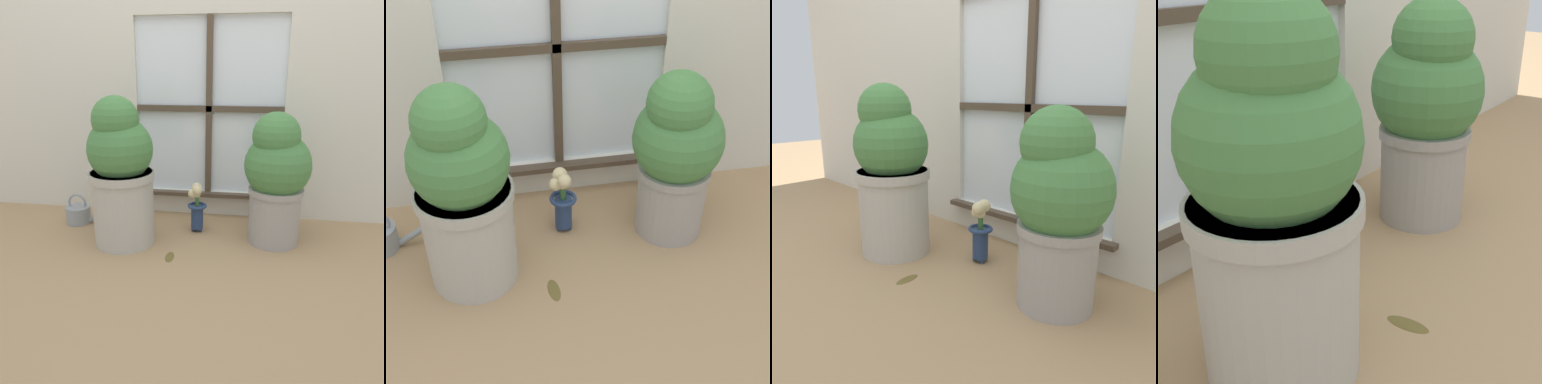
% 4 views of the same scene
% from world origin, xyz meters
% --- Properties ---
extents(ground_plane, '(10.00, 10.00, 0.00)m').
position_xyz_m(ground_plane, '(0.00, 0.00, 0.00)').
color(ground_plane, tan).
extents(potted_plant_left, '(0.34, 0.34, 0.78)m').
position_xyz_m(potted_plant_left, '(-0.40, 0.16, 0.40)').
color(potted_plant_left, '#B7B2A8').
rests_on(potted_plant_left, ground_plane).
extents(potted_plant_right, '(0.35, 0.35, 0.71)m').
position_xyz_m(potted_plant_right, '(0.40, 0.28, 0.37)').
color(potted_plant_right, '#9E9993').
rests_on(potted_plant_right, ground_plane).
extents(flower_vase, '(0.11, 0.11, 0.28)m').
position_xyz_m(flower_vase, '(-0.03, 0.36, 0.16)').
color(flower_vase, navy).
rests_on(flower_vase, ground_plane).
extents(watering_can, '(0.26, 0.15, 0.19)m').
position_xyz_m(watering_can, '(-0.76, 0.37, 0.06)').
color(watering_can, gray).
rests_on(watering_can, ground_plane).
extents(fallen_leaf, '(0.05, 0.11, 0.01)m').
position_xyz_m(fallen_leaf, '(-0.12, 0.02, 0.00)').
color(fallen_leaf, brown).
rests_on(fallen_leaf, ground_plane).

